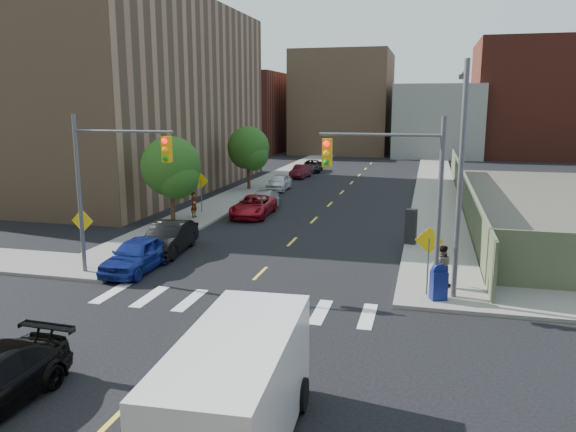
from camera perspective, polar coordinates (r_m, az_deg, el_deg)
The scene contains 29 objects.
ground at distance 18.11m, azimuth -10.38°, elevation -13.03°, with size 160.00×160.00×0.00m, color black.
sidewalk_nw at distance 58.82m, azimuth -0.59°, elevation 4.18°, with size 3.50×73.00×0.15m, color gray.
sidewalk_ne at distance 56.93m, azimuth 14.71°, elevation 3.57°, with size 3.50×73.00×0.15m, color gray.
fence_north at distance 43.47m, azimuth 17.34°, elevation 2.67°, with size 0.12×44.00×2.50m, color #5F6849.
building_nw at distance 53.51m, azimuth -19.16°, elevation 11.36°, with size 22.00×30.00×16.00m, color #8C6B4C.
bg_bldg_west at distance 89.79m, azimuth -4.86°, elevation 10.41°, with size 14.00×18.00×12.00m, color #592319.
bg_bldg_midwest at distance 87.92m, azimuth 5.67°, elevation 11.35°, with size 14.00×16.00×15.00m, color #8C6B4C.
bg_bldg_center at distance 84.99m, azimuth 14.93°, elevation 9.35°, with size 12.00×16.00×10.00m, color gray.
bg_bldg_east at distance 88.23m, azimuth 24.30°, elevation 10.75°, with size 18.00×18.00×16.00m, color #592319.
signal_nw at distance 24.84m, azimuth -17.69°, elevation 4.12°, with size 4.59×0.30×7.00m.
signal_ne at distance 21.18m, azimuth 11.14°, elevation 3.28°, with size 4.59×0.30×7.00m.
streetlight_ne at distance 21.99m, azimuth 17.13°, elevation 5.10°, with size 0.25×3.70×9.00m.
warn_sign_nw at distance 26.64m, azimuth -20.13°, elevation -1.11°, with size 1.06×0.06×2.83m.
warn_sign_ne at distance 22.13m, azimuth 14.11°, elevation -3.19°, with size 1.06×0.06×2.83m.
warn_sign_midwest at distance 38.35m, azimuth -8.83°, elevation 3.09°, with size 1.06×0.06×2.83m.
tree_west_near at distance 34.68m, azimuth -11.75°, elevation 4.59°, with size 3.66×3.64×5.52m.
tree_west_far at distance 48.55m, azimuth -4.03°, elevation 6.67°, with size 3.66×3.64×5.52m.
parked_car_blue at distance 26.14m, azimuth -15.14°, elevation -3.83°, with size 1.78×4.43×1.51m, color navy.
parked_car_black at distance 28.88m, azimuth -12.06°, elevation -2.19°, with size 1.66×4.75×1.57m, color black.
parked_car_red at distance 37.55m, azimuth -3.56°, elevation 1.00°, with size 2.29×4.97×1.38m, color #A31020.
parked_car_silver at distance 39.66m, azimuth -2.58°, elevation 1.54°, with size 1.87×4.61×1.34m, color #9DA0A4.
parked_car_white at distance 48.83m, azimuth -0.93°, elevation 3.43°, with size 1.63×4.06×1.38m, color silver.
parked_car_maroon at distance 57.24m, azimuth 1.34°, elevation 4.56°, with size 1.38×3.96×1.30m, color #430D16.
parked_car_grey at distance 62.39m, azimuth 2.42°, elevation 5.10°, with size 2.11×4.57×1.27m, color black.
cargo_van at distance 12.74m, azimuth -5.03°, elevation -16.94°, with size 2.66×5.90×2.65m.
mailbox at distance 21.97m, azimuth 15.07°, elevation -6.50°, with size 0.70×0.62×1.41m.
payphone at distance 30.19m, azimuth 12.38°, elevation -1.05°, with size 0.55×0.45×1.85m, color black.
pedestrian_west at distance 36.92m, azimuth -9.52°, elevation 1.16°, with size 0.61×0.40×1.68m, color gray.
pedestrian_east at distance 23.57m, azimuth 15.35°, elevation -4.88°, with size 0.82×0.64×1.69m, color gray.
Camera 1 is at (7.03, -14.95, 7.42)m, focal length 35.00 mm.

